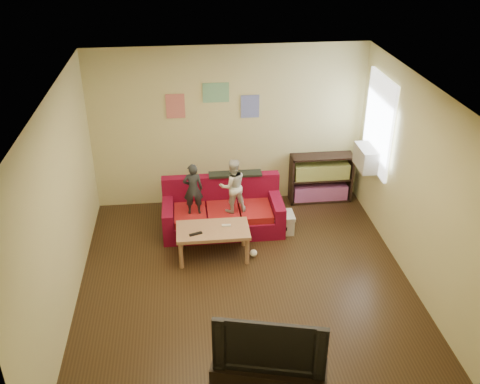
{
  "coord_description": "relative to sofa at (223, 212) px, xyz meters",
  "views": [
    {
      "loc": [
        -0.72,
        -5.71,
        4.59
      ],
      "look_at": [
        0.0,
        0.8,
        1.05
      ],
      "focal_mm": 40.0,
      "sensor_mm": 36.0,
      "label": 1
    }
  ],
  "objects": [
    {
      "name": "child_a",
      "position": [
        -0.45,
        -0.16,
        0.53
      ],
      "size": [
        0.3,
        0.2,
        0.83
      ],
      "primitive_type": "imported",
      "rotation": [
        0.0,
        0.0,
        3.15
      ],
      "color": "black",
      "rests_on": "sofa"
    },
    {
      "name": "artwork_center",
      "position": [
        -0.01,
        0.9,
        1.67
      ],
      "size": [
        0.42,
        0.01,
        0.32
      ],
      "primitive_type": "cube",
      "color": "#72B27F",
      "rests_on": "room_shell"
    },
    {
      "name": "television",
      "position": [
        0.21,
        -3.39,
        0.49
      ],
      "size": [
        1.13,
        0.42,
        0.65
      ],
      "primitive_type": "imported",
      "rotation": [
        0.0,
        0.0,
        -0.25
      ],
      "color": "black",
      "rests_on": "tv_stand"
    },
    {
      "name": "remote",
      "position": [
        -0.45,
        -0.91,
        0.2
      ],
      "size": [
        0.19,
        0.11,
        0.02
      ],
      "primitive_type": "cube",
      "rotation": [
        0.0,
        0.0,
        0.34
      ],
      "color": "black",
      "rests_on": "coffee_table"
    },
    {
      "name": "artwork_right",
      "position": [
        0.54,
        0.9,
        1.42
      ],
      "size": [
        0.3,
        0.01,
        0.38
      ],
      "primitive_type": "cube",
      "color": "#727FCC",
      "rests_on": "room_shell"
    },
    {
      "name": "child_b",
      "position": [
        0.15,
        -0.16,
        0.55
      ],
      "size": [
        0.48,
        0.41,
        0.87
      ],
      "primitive_type": "imported",
      "rotation": [
        0.0,
        0.0,
        3.34
      ],
      "color": "beige",
      "rests_on": "sofa"
    },
    {
      "name": "tv_stand",
      "position": [
        0.21,
        -3.39,
        -0.06
      ],
      "size": [
        1.24,
        0.7,
        0.44
      ],
      "primitive_type": "cube",
      "rotation": [
        0.0,
        0.0,
        -0.28
      ],
      "color": "black",
      "rests_on": "ground"
    },
    {
      "name": "sofa",
      "position": [
        0.0,
        0.0,
        0.0
      ],
      "size": [
        1.87,
        0.86,
        0.82
      ],
      "color": "maroon",
      "rests_on": "ground"
    },
    {
      "name": "bookshelf",
      "position": [
        1.76,
        0.72,
        0.1
      ],
      "size": [
        1.06,
        0.32,
        0.85
      ],
      "color": "black",
      "rests_on": "ground"
    },
    {
      "name": "window",
      "position": [
        2.41,
        0.07,
        1.36
      ],
      "size": [
        0.04,
        1.08,
        1.48
      ],
      "primitive_type": "cube",
      "color": "white",
      "rests_on": "room_shell"
    },
    {
      "name": "ac_unit",
      "position": [
        2.29,
        0.07,
        0.8
      ],
      "size": [
        0.28,
        0.55,
        0.35
      ],
      "primitive_type": "cube",
      "color": "#B7B2A3",
      "rests_on": "window"
    },
    {
      "name": "game_controller",
      "position": [
        -0.0,
        -0.74,
        0.21
      ],
      "size": [
        0.13,
        0.04,
        0.03
      ],
      "primitive_type": "cube",
      "rotation": [
        0.0,
        0.0,
        -0.03
      ],
      "color": "silver",
      "rests_on": "coffee_table"
    },
    {
      "name": "artwork_left",
      "position": [
        -0.66,
        0.9,
        1.47
      ],
      "size": [
        0.3,
        0.01,
        0.4
      ],
      "primitive_type": "cube",
      "color": "#D87266",
      "rests_on": "room_shell"
    },
    {
      "name": "room_shell",
      "position": [
        0.19,
        -1.58,
        1.07
      ],
      "size": [
        4.52,
        5.02,
        2.72
      ],
      "color": "#362413",
      "rests_on": "ground"
    },
    {
      "name": "tissue",
      "position": [
        0.38,
        -0.86,
        -0.22
      ],
      "size": [
        0.12,
        0.12,
        0.11
      ],
      "primitive_type": "sphere",
      "rotation": [
        0.0,
        0.0,
        0.14
      ],
      "color": "white",
      "rests_on": "ground"
    },
    {
      "name": "file_box",
      "position": [
        0.87,
        -0.23,
        -0.12
      ],
      "size": [
        0.46,
        0.35,
        0.32
      ],
      "color": "silver",
      "rests_on": "ground"
    },
    {
      "name": "coffee_table",
      "position": [
        -0.2,
        -0.79,
        0.13
      ],
      "size": [
        1.05,
        0.58,
        0.47
      ],
      "color": "#AB7A55",
      "rests_on": "ground"
    }
  ]
}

